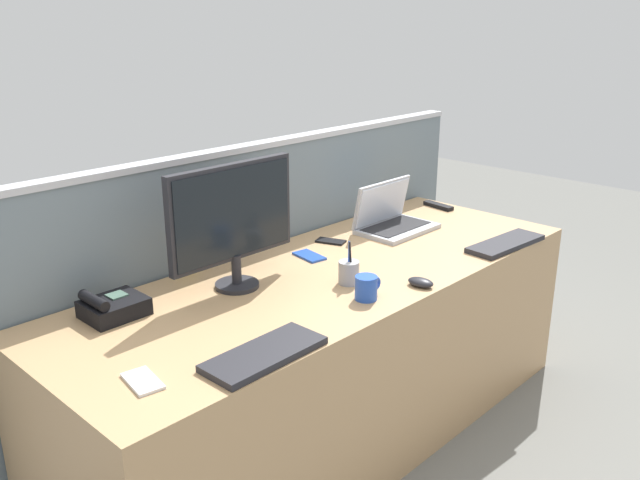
{
  "coord_description": "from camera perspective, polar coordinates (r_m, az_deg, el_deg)",
  "views": [
    {
      "loc": [
        -1.77,
        -1.65,
        1.68
      ],
      "look_at": [
        0.0,
        0.05,
        0.84
      ],
      "focal_mm": 37.67,
      "sensor_mm": 36.0,
      "label": 1
    }
  ],
  "objects": [
    {
      "name": "coffee_mug",
      "position": [
        2.36,
        3.98,
        -4.06
      ],
      "size": [
        0.12,
        0.08,
        0.09
      ],
      "color": "blue",
      "rests_on": "desk"
    },
    {
      "name": "cell_phone_white_slab",
      "position": [
        1.93,
        -14.83,
        -11.51
      ],
      "size": [
        0.1,
        0.15,
        0.01
      ],
      "primitive_type": "cube",
      "rotation": [
        0.0,
        0.0,
        -0.17
      ],
      "color": "silver",
      "rests_on": "desk"
    },
    {
      "name": "laptop",
      "position": [
        3.11,
        6.06,
        1.86
      ],
      "size": [
        0.36,
        0.24,
        0.22
      ],
      "color": "#B2B5BC",
      "rests_on": "desk"
    },
    {
      "name": "pen_cup",
      "position": [
        2.49,
        2.46,
        -2.75
      ],
      "size": [
        0.08,
        0.08,
        0.16
      ],
      "color": "#99999E",
      "rests_on": "desk"
    },
    {
      "name": "cubicle_divider",
      "position": [
        2.96,
        -5.63,
        -2.96
      ],
      "size": [
        2.68,
        0.08,
        1.16
      ],
      "color": "slate",
      "rests_on": "ground_plane"
    },
    {
      "name": "keyboard_spare",
      "position": [
        3.0,
        15.49,
        -0.3
      ],
      "size": [
        0.42,
        0.17,
        0.02
      ],
      "primitive_type": "cube",
      "rotation": [
        0.0,
        0.0,
        -0.08
      ],
      "color": "#232328",
      "rests_on": "desk"
    },
    {
      "name": "desktop_monitor",
      "position": [
        2.4,
        -7.42,
        1.89
      ],
      "size": [
        0.54,
        0.16,
        0.46
      ],
      "color": "#232328",
      "rests_on": "desk"
    },
    {
      "name": "ground_plane",
      "position": [
        2.95,
        0.73,
        -15.89
      ],
      "size": [
        10.0,
        10.0,
        0.0
      ],
      "primitive_type": "plane",
      "color": "slate"
    },
    {
      "name": "cell_phone_black_slab",
      "position": [
        2.94,
        0.92,
        -0.11
      ],
      "size": [
        0.1,
        0.14,
        0.01
      ],
      "primitive_type": "cube",
      "rotation": [
        0.0,
        0.0,
        0.37
      ],
      "color": "black",
      "rests_on": "desk"
    },
    {
      "name": "computer_mouse_right_hand",
      "position": [
        2.5,
        8.55,
        -3.57
      ],
      "size": [
        0.07,
        0.11,
        0.03
      ],
      "primitive_type": "ellipsoid",
      "rotation": [
        0.0,
        0.0,
        0.13
      ],
      "color": "#232328",
      "rests_on": "desk"
    },
    {
      "name": "desk",
      "position": [
        2.76,
        0.76,
        -9.72
      ],
      "size": [
        2.29,
        0.82,
        0.72
      ],
      "primitive_type": "cube",
      "color": "tan",
      "rests_on": "ground_plane"
    },
    {
      "name": "keyboard_main",
      "position": [
        1.99,
        -4.73,
        -9.63
      ],
      "size": [
        0.38,
        0.16,
        0.02
      ],
      "primitive_type": "cube",
      "rotation": [
        0.0,
        0.0,
        0.02
      ],
      "color": "#232328",
      "rests_on": "desk"
    },
    {
      "name": "tv_remote",
      "position": [
        3.51,
        10.02,
        2.88
      ],
      "size": [
        0.07,
        0.17,
        0.02
      ],
      "primitive_type": "cube",
      "rotation": [
        0.0,
        0.0,
        -0.13
      ],
      "color": "black",
      "rests_on": "desk"
    },
    {
      "name": "desk_phone",
      "position": [
        2.33,
        -17.22,
        -5.46
      ],
      "size": [
        0.19,
        0.16,
        0.09
      ],
      "color": "black",
      "rests_on": "desk"
    },
    {
      "name": "cell_phone_blue_case",
      "position": [
        2.76,
        -0.92,
        -1.36
      ],
      "size": [
        0.1,
        0.15,
        0.01
      ],
      "primitive_type": "cube",
      "rotation": [
        0.0,
        0.0,
        -0.15
      ],
      "color": "blue",
      "rests_on": "desk"
    }
  ]
}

